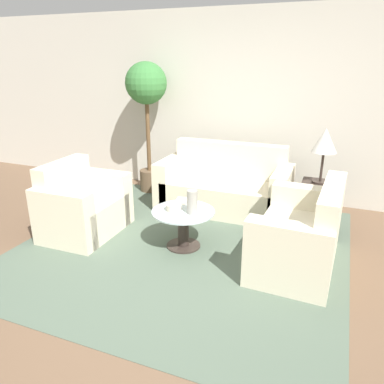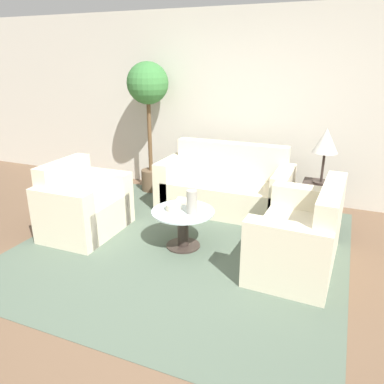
{
  "view_description": "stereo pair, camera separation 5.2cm",
  "coord_description": "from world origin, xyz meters",
  "views": [
    {
      "loc": [
        1.46,
        -2.6,
        1.94
      ],
      "look_at": [
        0.01,
        1.01,
        0.55
      ],
      "focal_mm": 35.0,
      "sensor_mm": 36.0,
      "label": 1
    },
    {
      "loc": [
        1.51,
        -2.58,
        1.94
      ],
      "look_at": [
        0.01,
        1.01,
        0.55
      ],
      "focal_mm": 35.0,
      "sensor_mm": 36.0,
      "label": 2
    }
  ],
  "objects": [
    {
      "name": "coffee_table",
      "position": [
        0.01,
        0.76,
        0.27
      ],
      "size": [
        0.67,
        0.67,
        0.42
      ],
      "color": "#332823",
      "rests_on": "ground_plane"
    },
    {
      "name": "wall_back",
      "position": [
        0.0,
        2.68,
        1.3
      ],
      "size": [
        10.0,
        0.06,
        2.6
      ],
      "color": "beige",
      "rests_on": "ground_plane"
    },
    {
      "name": "book_stack",
      "position": [
        -0.07,
        0.98,
        0.44
      ],
      "size": [
        0.21,
        0.18,
        0.04
      ],
      "rotation": [
        0.0,
        0.0,
        0.23
      ],
      "color": "beige",
      "rests_on": "coffee_table"
    },
    {
      "name": "ground_plane",
      "position": [
        0.0,
        0.0,
        0.0
      ],
      "size": [
        14.0,
        14.0,
        0.0
      ],
      "primitive_type": "plane",
      "color": "brown"
    },
    {
      "name": "loveseat",
      "position": [
        1.25,
        0.85,
        0.29
      ],
      "size": [
        0.78,
        1.28,
        0.86
      ],
      "rotation": [
        0.0,
        0.0,
        -1.61
      ],
      "color": "beige",
      "rests_on": "ground_plane"
    },
    {
      "name": "side_table",
      "position": [
        1.3,
        1.88,
        0.27
      ],
      "size": [
        0.41,
        0.41,
        0.54
      ],
      "color": "#332823",
      "rests_on": "ground_plane"
    },
    {
      "name": "potted_plant",
      "position": [
        -1.2,
        2.27,
        1.42
      ],
      "size": [
        0.6,
        0.6,
        1.91
      ],
      "color": "brown",
      "rests_on": "ground_plane"
    },
    {
      "name": "rug",
      "position": [
        0.01,
        0.76,
        0.0
      ],
      "size": [
        3.39,
        3.3,
        0.01
      ],
      "color": "#4C5B4C",
      "rests_on": "ground_plane"
    },
    {
      "name": "sofa_main",
      "position": [
        0.09,
        1.99,
        0.29
      ],
      "size": [
        1.73,
        0.77,
        0.87
      ],
      "color": "beige",
      "rests_on": "ground_plane"
    },
    {
      "name": "table_lamp",
      "position": [
        1.3,
        1.88,
        1.04
      ],
      "size": [
        0.29,
        0.29,
        0.65
      ],
      "color": "#332823",
      "rests_on": "side_table"
    },
    {
      "name": "vase",
      "position": [
        0.12,
        0.73,
        0.55
      ],
      "size": [
        0.11,
        0.11,
        0.25
      ],
      "color": "#9E998E",
      "rests_on": "coffee_table"
    },
    {
      "name": "bowl",
      "position": [
        -0.09,
        0.74,
        0.46
      ],
      "size": [
        0.16,
        0.16,
        0.07
      ],
      "color": "beige",
      "rests_on": "coffee_table"
    },
    {
      "name": "armchair",
      "position": [
        -1.24,
        0.66,
        0.29
      ],
      "size": [
        0.73,
        0.99,
        0.84
      ],
      "rotation": [
        0.0,
        0.0,
        1.58
      ],
      "color": "beige",
      "rests_on": "ground_plane"
    }
  ]
}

